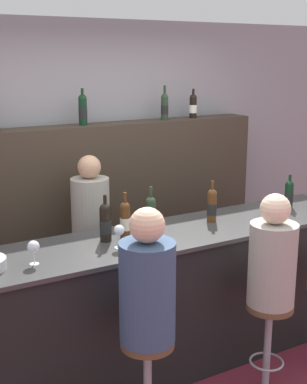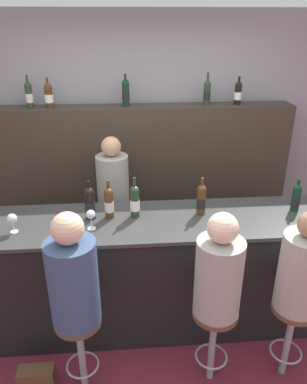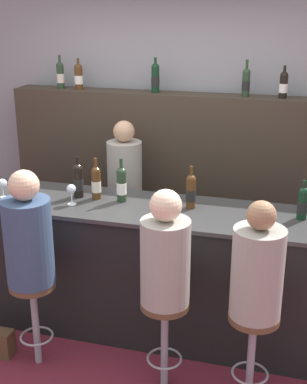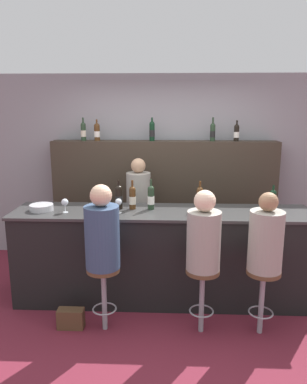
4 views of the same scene
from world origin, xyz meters
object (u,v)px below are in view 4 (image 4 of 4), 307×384
wine_bottle_counter_4 (273,200)px  wine_bottle_counter_2 (151,197)px  wine_bottle_counter_1 (132,197)px  bartender (139,221)px  wine_bottle_backbar_4 (236,132)px  guest_seated_left (102,233)px  wine_glass_0 (65,203)px  bar_stool_middle (202,284)px  handbag (71,319)px  wine_bottle_counter_3 (200,198)px  wine_bottle_backbar_0 (83,131)px  guest_seated_middle (204,236)px  guest_seated_right (266,238)px  wine_bottle_counter_0 (119,197)px  wine_bottle_backbar_2 (152,131)px  metal_bowl (41,207)px  bar_stool_left (104,282)px  wine_bottle_backbar_3 (213,132)px  wine_bottle_backbar_1 (97,132)px  bar_stool_right (263,285)px  wine_glass_1 (119,202)px

wine_bottle_counter_4 → wine_bottle_counter_2: bearing=180.0°
wine_bottle_counter_1 → bartender: size_ratio=0.21×
wine_bottle_backbar_4 → guest_seated_left: (-1.52, -1.81, -0.81)m
wine_glass_0 → bar_stool_middle: wine_glass_0 is taller
handbag → wine_bottle_counter_3: bearing=28.4°
wine_bottle_backbar_4 → bar_stool_middle: (-0.57, -1.81, -1.32)m
wine_bottle_counter_1 → wine_bottle_backbar_0: (-0.77, 1.10, 0.65)m
guest_seated_middle → guest_seated_right: guest_seated_middle is taller
bar_stool_middle → wine_bottle_counter_1: bearing=136.1°
guest_seated_left → wine_bottle_counter_0: bearing=84.5°
wine_bottle_counter_1 → wine_bottle_backbar_2: size_ratio=1.04×
wine_bottle_counter_0 → bar_stool_middle: (0.88, -0.70, -0.68)m
wine_glass_0 → metal_bowl: wine_glass_0 is taller
wine_glass_0 → bar_stool_left: 0.97m
wine_glass_0 → wine_bottle_backbar_3: bearing=37.0°
wine_bottle_backbar_3 → wine_bottle_counter_1: bearing=-131.7°
wine_bottle_backbar_3 → bar_stool_middle: (-0.25, -1.81, -1.32)m
wine_glass_0 → metal_bowl: bearing=167.2°
wine_bottle_counter_0 → wine_bottle_counter_2: wine_bottle_counter_2 is taller
metal_bowl → wine_bottle_backbar_1: bearing=71.5°
wine_bottle_backbar_2 → bar_stool_right: bearing=-57.9°
wine_bottle_counter_2 → wine_bottle_backbar_3: 1.50m
wine_bottle_counter_2 → metal_bowl: size_ratio=1.33×
metal_bowl → bar_stool_middle: 1.91m
guest_seated_right → wine_bottle_backbar_4: bearing=89.9°
wine_bottle_counter_3 → handbag: bearing=-151.6°
wine_bottle_backbar_4 → wine_bottle_backbar_3: bearing=180.0°
wine_bottle_backbar_2 → handbag: size_ratio=1.20×
wine_bottle_counter_3 → guest_seated_right: size_ratio=0.43×
wine_bottle_backbar_3 → guest_seated_middle: (-0.25, -1.81, -0.84)m
guest_seated_left → metal_bowl: bearing=142.4°
wine_glass_0 → bar_stool_right: size_ratio=0.23×
wine_bottle_backbar_0 → metal_bowl: 1.44m
wine_glass_0 → guest_seated_right: bearing=-14.8°
wine_bottle_backbar_4 → wine_glass_1: (-1.43, -1.28, -0.66)m
wine_bottle_counter_1 → bar_stool_middle: wine_bottle_counter_1 is taller
wine_glass_1 → guest_seated_left: bearing=-99.2°
wine_bottle_backbar_4 → metal_bowl: size_ratio=1.08×
wine_bottle_counter_1 → bartender: (0.01, 0.64, -0.47)m
bar_stool_right → bar_stool_middle: bearing=180.0°
wine_bottle_counter_2 → wine_bottle_backbar_4: wine_bottle_backbar_4 is taller
wine_bottle_backbar_4 → guest_seated_middle: bearing=-107.6°
wine_bottle_counter_0 → bar_stool_right: bearing=-25.9°
wine_bottle_counter_2 → wine_bottle_counter_4: 1.33m
guest_seated_left → guest_seated_right: (1.52, 0.00, -0.03)m
wine_bottle_counter_0 → guest_seated_middle: guest_seated_middle is taller
wine_glass_1 → guest_seated_right: size_ratio=0.21×
handbag → wine_bottle_backbar_2: bearing=68.1°
bar_stool_left → guest_seated_right: size_ratio=0.88×
metal_bowl → bar_stool_right: bearing=-14.6°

